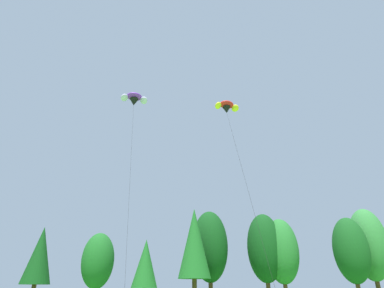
% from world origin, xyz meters
% --- Properties ---
extents(treeline_tree_d, '(3.76, 3.76, 9.82)m').
position_xyz_m(treeline_tree_d, '(-15.16, 47.98, 6.15)').
color(treeline_tree_d, '#472D19').
rests_on(treeline_tree_d, ground_plane).
extents(treeline_tree_e, '(4.24, 4.24, 9.05)m').
position_xyz_m(treeline_tree_e, '(-7.53, 47.09, 5.48)').
color(treeline_tree_e, '#472D19').
rests_on(treeline_tree_e, ground_plane).
extents(treeline_tree_f, '(3.39, 3.39, 8.15)m').
position_xyz_m(treeline_tree_f, '(-1.29, 45.58, 5.10)').
color(treeline_tree_f, '#472D19').
rests_on(treeline_tree_f, ground_plane).
extents(treeline_tree_g, '(4.34, 4.34, 12.44)m').
position_xyz_m(treeline_tree_g, '(5.13, 44.74, 7.79)').
color(treeline_tree_g, '#472D19').
rests_on(treeline_tree_g, ground_plane).
extents(treeline_tree_h, '(5.28, 5.28, 12.88)m').
position_xyz_m(treeline_tree_h, '(8.15, 48.34, 7.80)').
color(treeline_tree_h, '#472D19').
rests_on(treeline_tree_h, ground_plane).
extents(treeline_tree_i, '(5.24, 5.24, 12.73)m').
position_xyz_m(treeline_tree_i, '(16.59, 48.03, 7.71)').
color(treeline_tree_i, '#472D19').
rests_on(treeline_tree_i, ground_plane).
extents(treeline_tree_j, '(5.03, 5.03, 11.95)m').
position_xyz_m(treeline_tree_j, '(19.00, 47.53, 7.24)').
color(treeline_tree_j, '#472D19').
rests_on(treeline_tree_j, ground_plane).
extents(treeline_tree_k, '(5.05, 5.05, 12.02)m').
position_xyz_m(treeline_tree_k, '(28.77, 44.91, 7.28)').
color(treeline_tree_k, '#472D19').
rests_on(treeline_tree_k, ground_plane).
extents(treeline_tree_l, '(5.54, 5.54, 13.84)m').
position_xyz_m(treeline_tree_l, '(33.08, 46.32, 8.38)').
color(treeline_tree_l, '#472D19').
rests_on(treeline_tree_l, ground_plane).
extents(parafoil_kite_high_purple, '(3.27, 10.38, 21.48)m').
position_xyz_m(parafoil_kite_high_purple, '(-4.20, 32.28, 21.89)').
color(parafoil_kite_high_purple, purple).
extents(parafoil_kite_mid_red_yellow, '(2.46, 8.90, 16.06)m').
position_xyz_m(parafoil_kite_mid_red_yellow, '(4.27, 24.24, 17.05)').
color(parafoil_kite_mid_red_yellow, red).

